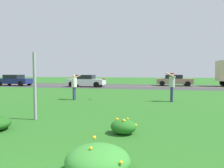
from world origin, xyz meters
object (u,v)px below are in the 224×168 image
(sign_post_near_path, at_px, (35,86))
(person_catcher_red_cap_gray_shirt, at_px, (172,84))
(car_white_center_left, at_px, (86,81))
(person_thrower_white_shirt, at_px, (74,85))
(car_tan_center_right, at_px, (174,80))
(frisbee_red, at_px, (104,79))
(car_navy_leftmost, at_px, (14,80))

(sign_post_near_path, height_order, person_catcher_red_cap_gray_shirt, sign_post_near_path)
(sign_post_near_path, relative_size, car_white_center_left, 0.54)
(person_catcher_red_cap_gray_shirt, height_order, car_white_center_left, person_catcher_red_cap_gray_shirt)
(sign_post_near_path, xyz_separation_m, person_catcher_red_cap_gray_shirt, (5.17, 5.84, -0.18))
(person_thrower_white_shirt, distance_m, car_white_center_left, 11.89)
(person_catcher_red_cap_gray_shirt, relative_size, car_tan_center_right, 0.39)
(frisbee_red, xyz_separation_m, car_navy_leftmost, (-15.19, 11.10, -0.57))
(frisbee_red, bearing_deg, car_navy_leftmost, 143.84)
(sign_post_near_path, distance_m, car_navy_leftmost, 21.92)
(frisbee_red, distance_m, car_white_center_left, 12.26)
(sign_post_near_path, relative_size, person_thrower_white_shirt, 1.53)
(car_white_center_left, xyz_separation_m, car_tan_center_right, (10.61, 4.07, 0.00))
(car_navy_leftmost, bearing_deg, car_tan_center_right, 11.17)
(car_tan_center_right, bearing_deg, person_catcher_red_cap_gray_shirt, -95.10)
(sign_post_near_path, bearing_deg, car_tan_center_right, 72.65)
(person_catcher_red_cap_gray_shirt, bearing_deg, sign_post_near_path, -131.55)
(car_navy_leftmost, bearing_deg, car_white_center_left, 0.00)
(frisbee_red, distance_m, car_tan_center_right, 16.12)
(sign_post_near_path, bearing_deg, person_catcher_red_cap_gray_shirt, 48.45)
(person_thrower_white_shirt, xyz_separation_m, frisbee_red, (1.85, 0.31, 0.36))
(car_navy_leftmost, bearing_deg, frisbee_red, -36.16)
(car_white_center_left, distance_m, car_tan_center_right, 11.36)
(person_thrower_white_shirt, relative_size, car_white_center_left, 0.36)
(frisbee_red, bearing_deg, person_catcher_red_cap_gray_shirt, 2.30)
(car_navy_leftmost, xyz_separation_m, car_white_center_left, (10.02, 0.00, 0.00))
(car_white_center_left, bearing_deg, person_thrower_white_shirt, -73.73)
(frisbee_red, relative_size, car_white_center_left, 0.06)
(person_thrower_white_shirt, bearing_deg, car_navy_leftmost, 139.48)
(sign_post_near_path, distance_m, car_tan_center_right, 21.84)
(sign_post_near_path, xyz_separation_m, car_navy_leftmost, (-14.11, 16.77, -0.48))
(person_thrower_white_shirt, xyz_separation_m, car_tan_center_right, (7.28, 15.48, -0.21))
(frisbee_red, xyz_separation_m, car_white_center_left, (-5.17, 11.10, -0.57))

